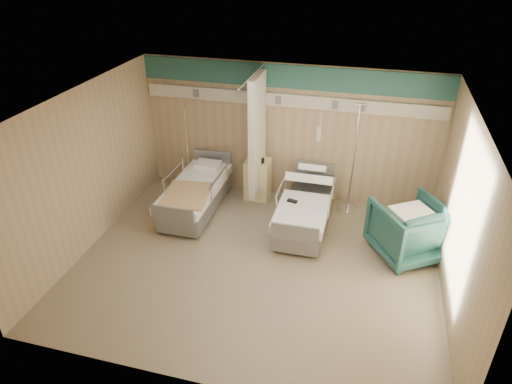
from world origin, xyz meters
TOP-DOWN VIEW (x-y plane):
  - ground at (0.00, 0.00)m, footprint 6.00×5.00m
  - room_walls at (-0.03, 0.25)m, footprint 6.04×5.04m
  - bed_right at (0.60, 1.30)m, footprint 1.00×2.16m
  - bed_left at (-1.60, 1.30)m, footprint 1.00×2.16m
  - bedside_cabinet at (-0.55, 2.20)m, footprint 0.50×0.48m
  - visitor_armchair at (2.45, 0.92)m, footprint 1.52×1.53m
  - waffle_blanket at (2.46, 0.89)m, footprint 0.82×0.80m
  - iv_stand_right at (1.36, 2.18)m, footprint 0.40×0.40m
  - iv_stand_left at (-2.08, 2.16)m, footprint 0.33×0.33m
  - call_remote at (0.38, 1.12)m, footprint 0.20×0.13m
  - tan_blanket at (-1.58, 0.84)m, footprint 0.95×1.14m
  - toiletry_bag at (-0.52, 2.11)m, footprint 0.25×0.21m
  - white_cup at (-0.62, 2.30)m, footprint 0.13×0.13m

SIDE VIEW (x-z plane):
  - ground at x=0.00m, z-range 0.00..0.00m
  - bed_right at x=0.60m, z-range 0.00..0.63m
  - bed_left at x=-1.60m, z-range 0.00..0.63m
  - iv_stand_left at x=-2.08m, z-range -0.54..1.30m
  - bedside_cabinet at x=-0.55m, z-range 0.00..0.85m
  - iv_stand_right at x=1.36m, z-range -0.66..1.58m
  - visitor_armchair at x=2.45m, z-range 0.00..1.02m
  - tan_blanket at x=-1.58m, z-range 0.63..0.67m
  - call_remote at x=0.38m, z-range 0.63..0.67m
  - toiletry_bag at x=-0.52m, z-range 0.85..0.97m
  - white_cup at x=-0.62m, z-range 0.85..1.00m
  - waffle_blanket at x=2.46m, z-range 1.02..1.09m
  - room_walls at x=-0.03m, z-range 0.45..3.27m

